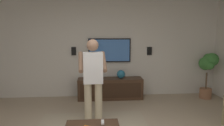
# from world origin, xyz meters

# --- Properties ---
(wall_back_tv) EXTENTS (0.10, 6.86, 2.77)m
(wall_back_tv) POSITION_xyz_m (3.11, 0.00, 1.39)
(wall_back_tv) COLOR silver
(wall_back_tv) RESTS_ON ground
(media_console) EXTENTS (0.45, 1.70, 0.55)m
(media_console) POSITION_xyz_m (2.78, -0.32, 0.28)
(media_console) COLOR #422B1C
(media_console) RESTS_ON ground
(tv) EXTENTS (0.05, 1.14, 0.64)m
(tv) POSITION_xyz_m (3.02, -0.32, 1.27)
(tv) COLOR black
(person_standing) EXTENTS (0.56, 0.56, 1.64)m
(person_standing) POSITION_xyz_m (1.20, 0.12, 0.93)
(person_standing) COLOR #C6B793
(person_standing) RESTS_ON ground
(potted_plant_tall) EXTENTS (0.41, 0.51, 1.21)m
(potted_plant_tall) POSITION_xyz_m (2.66, -2.94, 0.86)
(potted_plant_tall) COLOR #9E6B4C
(potted_plant_tall) RESTS_ON ground
(remote_white) EXTENTS (0.15, 0.05, 0.02)m
(remote_white) POSITION_xyz_m (0.32, -0.03, 0.41)
(remote_white) COLOR white
(remote_white) RESTS_ON coffee_table
(vase_round) EXTENTS (0.22, 0.22, 0.22)m
(vase_round) POSITION_xyz_m (2.77, -0.61, 0.66)
(vase_round) COLOR teal
(vase_round) RESTS_ON media_console
(wall_speaker_left) EXTENTS (0.06, 0.12, 0.22)m
(wall_speaker_left) POSITION_xyz_m (3.03, -1.43, 1.25)
(wall_speaker_left) COLOR black
(wall_speaker_right) EXTENTS (0.06, 0.12, 0.22)m
(wall_speaker_right) POSITION_xyz_m (3.03, 0.64, 1.26)
(wall_speaker_right) COLOR black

